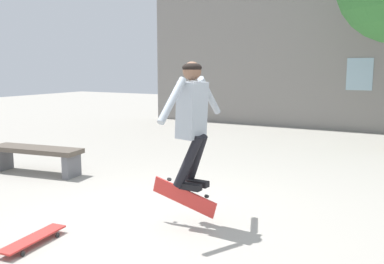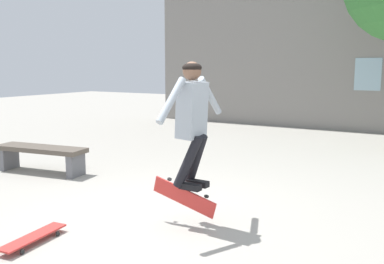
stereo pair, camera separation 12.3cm
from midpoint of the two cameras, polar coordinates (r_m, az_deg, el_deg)
ground_plane at (r=5.36m, az=-3.93°, el=-11.52°), size 40.00×40.00×0.00m
building_backdrop at (r=13.34m, az=18.39°, el=11.29°), size 11.93×0.52×6.19m
park_bench at (r=7.94m, az=-19.10°, el=-2.73°), size 1.76×0.70×0.46m
skater at (r=4.85m, az=0.74°, el=2.37°), size 0.36×1.28×1.45m
skateboard_flipping at (r=5.05m, az=-0.36°, el=-8.64°), size 0.84×0.15×0.43m
skateboard_resting at (r=4.92m, az=-19.72°, el=-13.04°), size 0.28×0.84×0.08m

